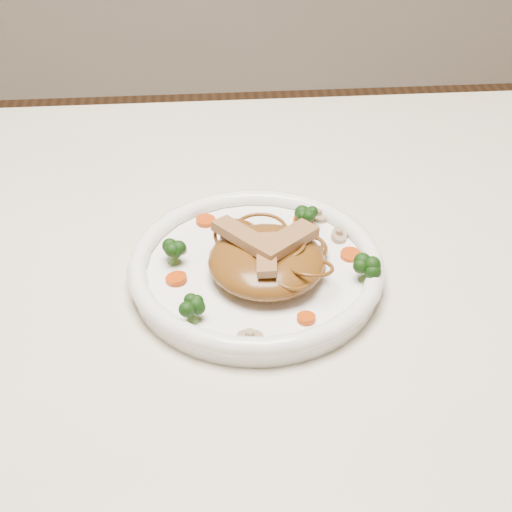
{
  "coord_description": "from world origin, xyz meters",
  "views": [
    {
      "loc": [
        0.01,
        -0.6,
        1.24
      ],
      "look_at": [
        0.06,
        -0.01,
        0.78
      ],
      "focal_mm": 52.25,
      "sensor_mm": 36.0,
      "label": 1
    }
  ],
  "objects": [
    {
      "name": "table",
      "position": [
        0.0,
        0.0,
        0.65
      ],
      "size": [
        1.2,
        0.8,
        0.75
      ],
      "color": "beige",
      "rests_on": "ground"
    },
    {
      "name": "plate",
      "position": [
        0.06,
        -0.01,
        0.76
      ],
      "size": [
        0.28,
        0.28,
        0.02
      ],
      "primitive_type": "cylinder",
      "rotation": [
        0.0,
        0.0,
        -0.11
      ],
      "color": "white",
      "rests_on": "table"
    },
    {
      "name": "noodle_mound",
      "position": [
        0.07,
        -0.03,
        0.78
      ],
      "size": [
        0.16,
        0.16,
        0.04
      ],
      "primitive_type": "ellipsoid",
      "rotation": [
        0.0,
        0.0,
        0.43
      ],
      "color": "brown",
      "rests_on": "plate"
    },
    {
      "name": "chicken_a",
      "position": [
        0.09,
        -0.02,
        0.81
      ],
      "size": [
        0.07,
        0.07,
        0.01
      ],
      "primitive_type": "cube",
      "rotation": [
        0.0,
        0.0,
        0.75
      ],
      "color": "#9E734A",
      "rests_on": "noodle_mound"
    },
    {
      "name": "chicken_b",
      "position": [
        0.05,
        -0.01,
        0.81
      ],
      "size": [
        0.06,
        0.07,
        0.01
      ],
      "primitive_type": "cube",
      "rotation": [
        0.0,
        0.0,
        2.28
      ],
      "color": "#9E734A",
      "rests_on": "noodle_mound"
    },
    {
      "name": "chicken_c",
      "position": [
        0.07,
        -0.04,
        0.8
      ],
      "size": [
        0.02,
        0.06,
        0.01
      ],
      "primitive_type": "cube",
      "rotation": [
        0.0,
        0.0,
        4.63
      ],
      "color": "#9E734A",
      "rests_on": "noodle_mound"
    },
    {
      "name": "broccoli_0",
      "position": [
        0.12,
        0.05,
        0.78
      ],
      "size": [
        0.03,
        0.03,
        0.03
      ],
      "primitive_type": null,
      "rotation": [
        0.0,
        0.0,
        0.2
      ],
      "color": "#0E330A",
      "rests_on": "plate"
    },
    {
      "name": "broccoli_1",
      "position": [
        -0.02,
        0.0,
        0.78
      ],
      "size": [
        0.03,
        0.03,
        0.03
      ],
      "primitive_type": null,
      "rotation": [
        0.0,
        0.0,
        -0.09
      ],
      "color": "#0E330A",
      "rests_on": "plate"
    },
    {
      "name": "broccoli_2",
      "position": [
        -0.0,
        -0.09,
        0.78
      ],
      "size": [
        0.03,
        0.03,
        0.03
      ],
      "primitive_type": null,
      "rotation": [
        0.0,
        0.0,
        -0.28
      ],
      "color": "#0E330A",
      "rests_on": "plate"
    },
    {
      "name": "broccoli_3",
      "position": [
        0.17,
        -0.04,
        0.78
      ],
      "size": [
        0.03,
        0.03,
        0.03
      ],
      "primitive_type": null,
      "rotation": [
        0.0,
        0.0,
        0.02
      ],
      "color": "#0E330A",
      "rests_on": "plate"
    },
    {
      "name": "carrot_0",
      "position": [
        0.12,
        0.06,
        0.77
      ],
      "size": [
        0.03,
        0.03,
        0.0
      ],
      "primitive_type": "cylinder",
      "rotation": [
        0.0,
        0.0,
        0.36
      ],
      "color": "#C33A07",
      "rests_on": "plate"
    },
    {
      "name": "carrot_1",
      "position": [
        -0.02,
        -0.03,
        0.77
      ],
      "size": [
        0.02,
        0.02,
        0.0
      ],
      "primitive_type": "cylinder",
      "rotation": [
        0.0,
        0.0,
        0.06
      ],
      "color": "#C33A07",
      "rests_on": "plate"
    },
    {
      "name": "carrot_2",
      "position": [
        0.16,
        -0.0,
        0.77
      ],
      "size": [
        0.03,
        0.03,
        0.0
      ],
      "primitive_type": "cylinder",
      "rotation": [
        0.0,
        0.0,
        0.38
      ],
      "color": "#C33A07",
      "rests_on": "plate"
    },
    {
      "name": "carrot_3",
      "position": [
        0.01,
        0.07,
        0.77
      ],
      "size": [
        0.03,
        0.03,
        0.0
      ],
      "primitive_type": "cylinder",
      "rotation": [
        0.0,
        0.0,
        -0.41
      ],
      "color": "#C33A07",
      "rests_on": "plate"
    },
    {
      "name": "carrot_4",
      "position": [
        0.1,
        -0.1,
        0.77
      ],
      "size": [
        0.02,
        0.02,
        0.0
      ],
      "primitive_type": "cylinder",
      "rotation": [
        0.0,
        0.0,
        -0.29
      ],
      "color": "#C33A07",
      "rests_on": "plate"
    },
    {
      "name": "mushroom_0",
      "position": [
        0.05,
        -0.12,
        0.77
      ],
      "size": [
        0.03,
        0.03,
        0.01
      ],
      "primitive_type": "cylinder",
      "rotation": [
        0.0,
        0.0,
        0.25
      ],
      "color": "tan",
      "rests_on": "plate"
    },
    {
      "name": "mushroom_1",
      "position": [
        0.15,
        0.03,
        0.77
      ],
      "size": [
        0.03,
        0.03,
        0.01
      ],
      "primitive_type": "cylinder",
      "rotation": [
        0.0,
        0.0,
        1.38
      ],
      "color": "tan",
      "rests_on": "plate"
    },
    {
      "name": "mushroom_2",
      "position": [
        -0.02,
        0.02,
        0.77
      ],
      "size": [
        0.03,
        0.03,
        0.01
      ],
      "primitive_type": "cylinder",
      "rotation": [
        0.0,
        0.0,
        -0.4
      ],
      "color": "tan",
      "rests_on": "plate"
    },
    {
      "name": "mushroom_3",
      "position": [
        0.14,
        0.07,
        0.77
      ],
      "size": [
        0.03,
        0.03,
        0.01
      ],
      "primitive_type": "cylinder",
      "rotation": [
        0.0,
        0.0,
        2.09
      ],
      "color": "tan",
      "rests_on": "plate"
    }
  ]
}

